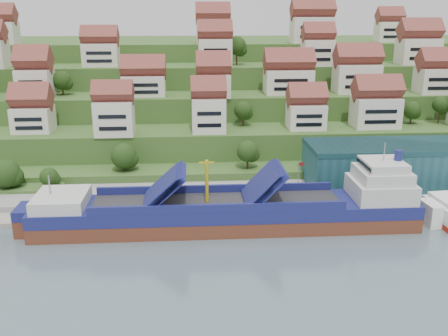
{
  "coord_description": "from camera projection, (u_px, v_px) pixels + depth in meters",
  "views": [
    {
      "loc": [
        -5.48,
        -92.79,
        41.45
      ],
      "look_at": [
        1.88,
        14.0,
        8.0
      ],
      "focal_mm": 40.0,
      "sensor_mm": 36.0,
      "label": 1
    }
  ],
  "objects": [
    {
      "name": "ground",
      "position": [
        219.0,
        226.0,
        101.08
      ],
      "size": [
        300.0,
        300.0,
        0.0
      ],
      "primitive_type": "plane",
      "color": "slate",
      "rests_on": "ground"
    },
    {
      "name": "quay",
      "position": [
        301.0,
        193.0,
        116.35
      ],
      "size": [
        180.0,
        14.0,
        2.2
      ],
      "primitive_type": "cube",
      "color": "gray",
      "rests_on": "ground"
    },
    {
      "name": "hillside",
      "position": [
        204.0,
        94.0,
        196.51
      ],
      "size": [
        260.0,
        128.0,
        31.0
      ],
      "color": "#2D4C1E",
      "rests_on": "ground"
    },
    {
      "name": "hillside_village",
      "position": [
        232.0,
        72.0,
        151.6
      ],
      "size": [
        159.02,
        65.08,
        28.94
      ],
      "color": "silver",
      "rests_on": "ground"
    },
    {
      "name": "hillside_trees",
      "position": [
        153.0,
        115.0,
        134.61
      ],
      "size": [
        143.32,
        62.36,
        31.3
      ],
      "color": "#244216",
      "rests_on": "ground"
    },
    {
      "name": "warehouse",
      "position": [
        433.0,
        163.0,
        118.53
      ],
      "size": [
        60.0,
        15.0,
        10.0
      ],
      "primitive_type": "cube",
      "color": "#1F4E56",
      "rests_on": "quay"
    },
    {
      "name": "flagpole",
      "position": [
        299.0,
        177.0,
        109.74
      ],
      "size": [
        1.28,
        0.16,
        8.0
      ],
      "color": "gray",
      "rests_on": "quay"
    },
    {
      "name": "cargo_ship",
      "position": [
        237.0,
        212.0,
        100.01
      ],
      "size": [
        76.15,
        11.88,
        16.86
      ],
      "rotation": [
        0.0,
        0.0,
        -0.0
      ],
      "color": "#5E2D1C",
      "rests_on": "ground"
    }
  ]
}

